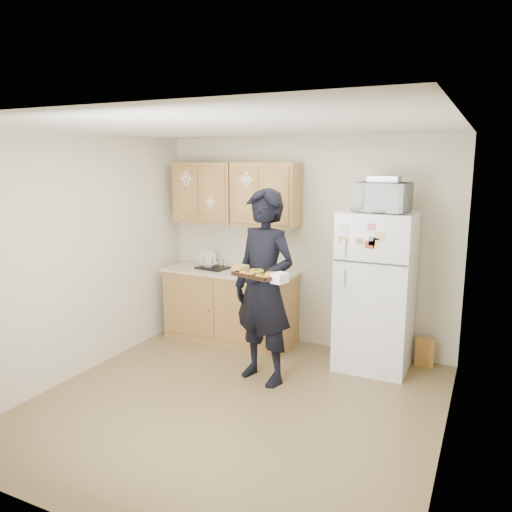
% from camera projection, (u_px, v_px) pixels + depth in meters
% --- Properties ---
extents(floor, '(3.60, 3.60, 0.00)m').
position_uv_depth(floor, '(235.00, 404.00, 4.63)').
color(floor, brown).
rests_on(floor, ground).
extents(ceiling, '(3.60, 3.60, 0.00)m').
position_uv_depth(ceiling, '(233.00, 127.00, 4.16)').
color(ceiling, white).
rests_on(ceiling, wall_back).
extents(wall_back, '(3.60, 0.04, 2.50)m').
position_uv_depth(wall_back, '(305.00, 243.00, 5.99)').
color(wall_back, beige).
rests_on(wall_back, floor).
extents(wall_front, '(3.60, 0.04, 2.50)m').
position_uv_depth(wall_front, '(84.00, 336.00, 2.80)').
color(wall_front, beige).
rests_on(wall_front, floor).
extents(wall_left, '(0.04, 3.60, 2.50)m').
position_uv_depth(wall_left, '(81.00, 256.00, 5.16)').
color(wall_left, beige).
rests_on(wall_left, floor).
extents(wall_right, '(0.04, 3.60, 2.50)m').
position_uv_depth(wall_right, '(452.00, 296.00, 3.63)').
color(wall_right, beige).
rests_on(wall_right, floor).
extents(refrigerator, '(0.75, 0.70, 1.70)m').
position_uv_depth(refrigerator, '(376.00, 291.00, 5.34)').
color(refrigerator, white).
rests_on(refrigerator, floor).
extents(base_cabinet, '(1.60, 0.60, 0.86)m').
position_uv_depth(base_cabinet, '(230.00, 306.00, 6.22)').
color(base_cabinet, brown).
rests_on(base_cabinet, floor).
extents(countertop, '(1.64, 0.64, 0.04)m').
position_uv_depth(countertop, '(230.00, 271.00, 6.14)').
color(countertop, '#BDAA91').
rests_on(countertop, base_cabinet).
extents(upper_cab_left, '(0.80, 0.33, 0.75)m').
position_uv_depth(upper_cab_left, '(207.00, 193.00, 6.25)').
color(upper_cab_left, brown).
rests_on(upper_cab_left, wall_back).
extents(upper_cab_right, '(0.80, 0.33, 0.75)m').
position_uv_depth(upper_cab_right, '(266.00, 195.00, 5.90)').
color(upper_cab_right, brown).
rests_on(upper_cab_right, wall_back).
extents(cereal_box, '(0.20, 0.07, 0.32)m').
position_uv_depth(cereal_box, '(425.00, 352.00, 5.46)').
color(cereal_box, gold).
rests_on(cereal_box, floor).
extents(person, '(0.82, 0.65, 1.96)m').
position_uv_depth(person, '(264.00, 287.00, 4.97)').
color(person, black).
rests_on(person, floor).
extents(baking_tray, '(0.50, 0.42, 0.04)m').
position_uv_depth(baking_tray, '(259.00, 275.00, 4.64)').
color(baking_tray, black).
rests_on(baking_tray, person).
extents(pizza_front_left, '(0.14, 0.14, 0.02)m').
position_uv_depth(pizza_front_left, '(246.00, 273.00, 4.65)').
color(pizza_front_left, '#F7AA1F').
rests_on(pizza_front_left, baking_tray).
extents(pizza_front_right, '(0.14, 0.14, 0.02)m').
position_uv_depth(pizza_front_right, '(262.00, 276.00, 4.52)').
color(pizza_front_right, '#F7AA1F').
rests_on(pizza_front_right, baking_tray).
extents(pizza_back_left, '(0.14, 0.14, 0.02)m').
position_uv_depth(pizza_back_left, '(257.00, 270.00, 4.75)').
color(pizza_back_left, '#F7AA1F').
rests_on(pizza_back_left, baking_tray).
extents(pizza_back_right, '(0.14, 0.14, 0.02)m').
position_uv_depth(pizza_back_right, '(273.00, 273.00, 4.62)').
color(pizza_back_right, '#F7AA1F').
rests_on(pizza_back_right, baking_tray).
extents(microwave, '(0.58, 0.43, 0.30)m').
position_uv_depth(microwave, '(381.00, 197.00, 5.09)').
color(microwave, white).
rests_on(microwave, refrigerator).
extents(foil_pan, '(0.31, 0.22, 0.07)m').
position_uv_depth(foil_pan, '(385.00, 179.00, 5.08)').
color(foil_pan, '#ABABB2').
rests_on(foil_pan, microwave).
extents(dish_rack, '(0.40, 0.33, 0.15)m').
position_uv_depth(dish_rack, '(213.00, 263.00, 6.19)').
color(dish_rack, black).
rests_on(dish_rack, countertop).
extents(bowl, '(0.22, 0.22, 0.05)m').
position_uv_depth(bowl, '(209.00, 265.00, 6.22)').
color(bowl, silver).
rests_on(bowl, dish_rack).
extents(soap_bottle, '(0.11, 0.11, 0.21)m').
position_uv_depth(soap_bottle, '(260.00, 266.00, 5.84)').
color(soap_bottle, white).
rests_on(soap_bottle, countertop).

